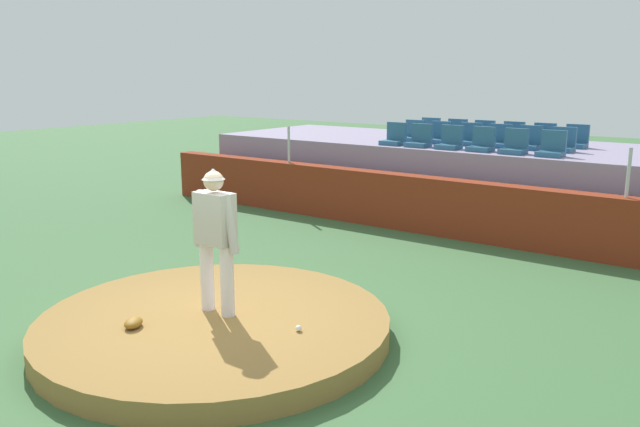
% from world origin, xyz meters
% --- Properties ---
extents(ground_plane, '(60.00, 60.00, 0.00)m').
position_xyz_m(ground_plane, '(0.00, 0.00, 0.00)').
color(ground_plane, '#3E673B').
extents(pitchers_mound, '(4.35, 4.35, 0.27)m').
position_xyz_m(pitchers_mound, '(0.00, 0.00, 0.14)').
color(pitchers_mound, olive).
rests_on(pitchers_mound, ground_plane).
extents(pitcher, '(0.75, 0.29, 1.83)m').
position_xyz_m(pitcher, '(-0.04, 0.10, 1.33)').
color(pitcher, silver).
rests_on(pitcher, pitchers_mound).
extents(baseball, '(0.07, 0.07, 0.07)m').
position_xyz_m(baseball, '(1.15, 0.22, 0.31)').
color(baseball, white).
rests_on(baseball, pitchers_mound).
extents(fielding_glove, '(0.33, 0.36, 0.11)m').
position_xyz_m(fielding_glove, '(-0.50, -0.83, 0.33)').
color(fielding_glove, brown).
rests_on(fielding_glove, pitchers_mound).
extents(brick_barrier, '(14.91, 0.40, 1.15)m').
position_xyz_m(brick_barrier, '(0.00, 6.34, 0.58)').
color(brick_barrier, maroon).
rests_on(brick_barrier, ground_plane).
extents(fence_post_left, '(0.06, 0.06, 0.85)m').
position_xyz_m(fence_post_left, '(-3.92, 6.34, 1.58)').
color(fence_post_left, silver).
rests_on(fence_post_left, brick_barrier).
extents(fence_post_right, '(0.06, 0.06, 0.85)m').
position_xyz_m(fence_post_right, '(3.39, 6.34, 1.58)').
color(fence_post_right, silver).
rests_on(fence_post_right, brick_barrier).
extents(bleacher_platform, '(13.54, 3.96, 1.62)m').
position_xyz_m(bleacher_platform, '(0.00, 8.89, 0.81)').
color(bleacher_platform, gray).
rests_on(bleacher_platform, ground_plane).
extents(stadium_chair_0, '(0.48, 0.44, 0.50)m').
position_xyz_m(stadium_chair_0, '(-1.73, 7.43, 1.78)').
color(stadium_chair_0, '#2B5B7D').
rests_on(stadium_chair_0, bleacher_platform).
extents(stadium_chair_1, '(0.48, 0.44, 0.50)m').
position_xyz_m(stadium_chair_1, '(-1.08, 7.41, 1.78)').
color(stadium_chair_1, '#2B5B7D').
rests_on(stadium_chair_1, bleacher_platform).
extents(stadium_chair_2, '(0.48, 0.44, 0.50)m').
position_xyz_m(stadium_chair_2, '(-0.36, 7.43, 1.78)').
color(stadium_chair_2, '#2B5B7D').
rests_on(stadium_chair_2, bleacher_platform).
extents(stadium_chair_3, '(0.48, 0.44, 0.50)m').
position_xyz_m(stadium_chair_3, '(0.34, 7.45, 1.78)').
color(stadium_chair_3, '#2B5B7D').
rests_on(stadium_chair_3, bleacher_platform).
extents(stadium_chair_4, '(0.48, 0.44, 0.50)m').
position_xyz_m(stadium_chair_4, '(1.04, 7.44, 1.78)').
color(stadium_chair_4, '#2B5B7D').
rests_on(stadium_chair_4, bleacher_platform).
extents(stadium_chair_5, '(0.48, 0.44, 0.50)m').
position_xyz_m(stadium_chair_5, '(1.78, 7.45, 1.78)').
color(stadium_chair_5, '#2B5B7D').
rests_on(stadium_chair_5, bleacher_platform).
extents(stadium_chair_6, '(0.48, 0.44, 0.50)m').
position_xyz_m(stadium_chair_6, '(-1.74, 8.35, 1.78)').
color(stadium_chair_6, '#2B5B7D').
rests_on(stadium_chair_6, bleacher_platform).
extents(stadium_chair_7, '(0.48, 0.44, 0.50)m').
position_xyz_m(stadium_chair_7, '(-1.05, 8.32, 1.78)').
color(stadium_chair_7, '#2B5B7D').
rests_on(stadium_chair_7, bleacher_platform).
extents(stadium_chair_8, '(0.48, 0.44, 0.50)m').
position_xyz_m(stadium_chair_8, '(-0.33, 8.34, 1.78)').
color(stadium_chair_8, '#2B5B7D').
rests_on(stadium_chair_8, bleacher_platform).
extents(stadium_chair_9, '(0.48, 0.44, 0.50)m').
position_xyz_m(stadium_chair_9, '(0.36, 8.36, 1.78)').
color(stadium_chair_9, '#2B5B7D').
rests_on(stadium_chair_9, bleacher_platform).
extents(stadium_chair_10, '(0.48, 0.44, 0.50)m').
position_xyz_m(stadium_chair_10, '(1.02, 8.36, 1.78)').
color(stadium_chair_10, '#2B5B7D').
rests_on(stadium_chair_10, bleacher_platform).
extents(stadium_chair_11, '(0.48, 0.44, 0.50)m').
position_xyz_m(stadium_chair_11, '(1.72, 8.35, 1.78)').
color(stadium_chair_11, '#2B5B7D').
rests_on(stadium_chair_11, bleacher_platform).
extents(stadium_chair_12, '(0.48, 0.44, 0.50)m').
position_xyz_m(stadium_chair_12, '(-1.78, 9.25, 1.78)').
color(stadium_chair_12, '#2B5B7D').
rests_on(stadium_chair_12, bleacher_platform).
extents(stadium_chair_13, '(0.48, 0.44, 0.50)m').
position_xyz_m(stadium_chair_13, '(-1.05, 9.24, 1.78)').
color(stadium_chair_13, '#2B5B7D').
rests_on(stadium_chair_13, bleacher_platform).
extents(stadium_chair_14, '(0.48, 0.44, 0.50)m').
position_xyz_m(stadium_chair_14, '(-0.35, 9.21, 1.78)').
color(stadium_chair_14, '#2B5B7D').
rests_on(stadium_chair_14, bleacher_platform).
extents(stadium_chair_15, '(0.48, 0.44, 0.50)m').
position_xyz_m(stadium_chair_15, '(0.35, 9.22, 1.78)').
color(stadium_chair_15, '#2B5B7D').
rests_on(stadium_chair_15, bleacher_platform).
extents(stadium_chair_16, '(0.48, 0.44, 0.50)m').
position_xyz_m(stadium_chair_16, '(1.06, 9.20, 1.78)').
color(stadium_chair_16, '#2B5B7D').
rests_on(stadium_chair_16, bleacher_platform).
extents(stadium_chair_17, '(0.48, 0.44, 0.50)m').
position_xyz_m(stadium_chair_17, '(1.75, 9.26, 1.78)').
color(stadium_chair_17, '#2B5B7D').
rests_on(stadium_chair_17, bleacher_platform).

